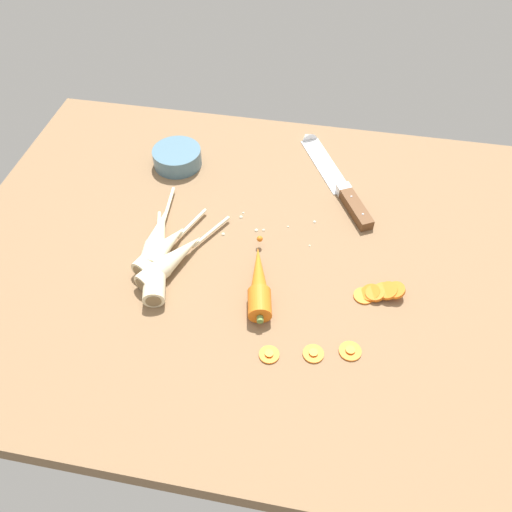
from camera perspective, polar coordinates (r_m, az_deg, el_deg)
name	(u,v)px	position (r cm, az deg, el deg)	size (l,w,h in cm)	color
ground_plane	(258,260)	(102.90, 0.20, -0.46)	(120.00, 90.00, 4.00)	brown
chefs_knife	(333,175)	(118.77, 8.45, 8.88)	(19.42, 32.16, 4.18)	silver
whole_carrot	(259,283)	(94.00, 0.33, -3.01)	(7.28, 19.82, 4.20)	orange
parsnip_front	(162,249)	(101.10, -10.31, 0.73)	(9.91, 20.16, 4.00)	beige
parsnip_mid_left	(155,268)	(98.17, -11.04, -1.34)	(8.46, 23.23, 4.00)	beige
parsnip_mid_right	(172,260)	(98.92, -9.26, -0.47)	(13.64, 22.03, 4.00)	beige
parsnip_back	(157,237)	(103.43, -10.82, 2.03)	(5.27, 23.18, 4.00)	beige
carrot_slice_stack	(379,292)	(96.81, 13.40, -3.91)	(9.16, 4.89, 3.21)	orange
carrot_slice_stray_near	(313,353)	(88.35, 6.35, -10.59)	(3.60, 3.60, 0.70)	orange
carrot_slice_stray_mid	(350,350)	(89.50, 10.36, -10.21)	(3.84, 3.84, 0.70)	orange
carrot_slice_stray_far	(269,354)	(87.77, 1.46, -10.75)	(3.47, 3.47, 0.70)	orange
prep_bowl	(177,157)	(121.40, -8.69, 10.77)	(11.00, 11.00, 4.00)	slate
mince_crumbs	(258,226)	(106.03, 0.22, 3.32)	(18.54, 7.63, 0.80)	beige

